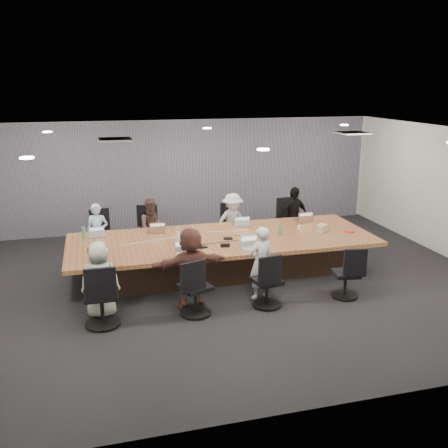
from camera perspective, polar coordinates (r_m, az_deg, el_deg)
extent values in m
cube|color=black|center=(9.67, 0.61, -6.63)|extent=(10.00, 8.00, 0.00)
cube|color=white|center=(8.98, 0.67, 10.12)|extent=(10.00, 8.00, 0.00)
cube|color=beige|center=(13.03, -4.09, 5.67)|extent=(10.00, 0.00, 2.80)
cube|color=beige|center=(5.68, 11.62, -8.37)|extent=(10.00, 0.00, 2.80)
cube|color=slate|center=(12.96, -4.02, 5.61)|extent=(9.80, 0.04, 2.80)
cube|color=#312117|center=(10.00, -0.15, -3.82)|extent=(4.80, 1.40, 0.66)
cube|color=#945B33|center=(9.88, -0.15, -1.80)|extent=(6.00, 2.20, 0.08)
imported|color=#A1B9DB|center=(10.89, -14.25, -1.00)|extent=(0.52, 0.40, 1.26)
cube|color=#B2B2B7|center=(10.33, -14.23, -1.22)|extent=(0.33, 0.24, 0.02)
imported|color=#47302D|center=(10.95, -8.16, -0.45)|extent=(0.70, 0.58, 1.30)
cube|color=#8C6647|center=(10.40, -7.81, -0.76)|extent=(0.35, 0.27, 0.02)
imported|color=#B4B4B4|center=(11.29, 0.99, 0.23)|extent=(0.94, 0.66, 1.31)
cube|color=#B2B2B7|center=(10.75, 1.79, -0.06)|extent=(0.35, 0.25, 0.02)
imported|color=black|center=(11.75, 7.91, 0.90)|extent=(0.87, 0.52, 1.38)
cube|color=#8C6647|center=(11.25, 8.99, 0.47)|extent=(0.34, 0.24, 0.02)
imported|color=#A1AEA0|center=(8.34, -13.99, -6.19)|extent=(0.64, 0.44, 1.27)
cube|color=#8C6647|center=(8.81, -14.13, -4.19)|extent=(0.32, 0.25, 0.02)
imported|color=brown|center=(8.44, -3.81, -4.96)|extent=(1.34, 0.55, 1.40)
cube|color=#B2B2B7|center=(8.94, -4.50, -3.45)|extent=(0.31, 0.22, 0.02)
imported|color=#BDBDBD|center=(8.76, 4.21, -4.46)|extent=(0.55, 0.43, 1.32)
cube|color=#B2B2B7|center=(9.22, 3.12, -2.80)|extent=(0.34, 0.24, 0.02)
cylinder|color=#42904F|center=(10.07, -15.73, -1.06)|extent=(0.09, 0.09, 0.26)
cylinder|color=#42904F|center=(10.07, 6.40, -0.61)|extent=(0.07, 0.07, 0.24)
cylinder|color=silver|center=(9.59, -5.30, -1.49)|extent=(0.09, 0.09, 0.22)
cylinder|color=white|center=(9.99, -3.58, -1.12)|extent=(0.08, 0.08, 0.09)
cylinder|color=white|center=(10.52, 8.60, -0.40)|extent=(0.08, 0.08, 0.09)
cylinder|color=brown|center=(9.31, -15.11, -2.89)|extent=(0.11, 0.11, 0.11)
cube|color=black|center=(9.27, -2.39, -2.66)|extent=(0.16, 0.13, 0.03)
cube|color=black|center=(9.78, 0.45, -1.64)|extent=(0.18, 0.13, 0.03)
cube|color=black|center=(9.31, 0.13, -2.44)|extent=(0.18, 0.06, 0.07)
cube|color=tan|center=(10.45, 11.10, -0.47)|extent=(0.31, 0.29, 0.14)
cube|color=red|center=(10.54, 14.16, -0.82)|extent=(0.18, 0.14, 0.04)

